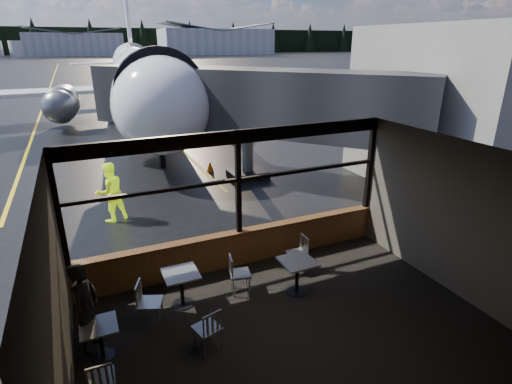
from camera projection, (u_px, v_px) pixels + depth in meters
ground_plane at (82, 63)px, 112.92m from camera, size 520.00×520.00×0.00m
carpet_floor at (297, 335)px, 7.82m from camera, size 8.00×6.00×0.01m
ceiling at (304, 165)px, 6.59m from camera, size 8.00×6.00×0.04m
wall_left at (56, 315)px, 5.68m from camera, size 0.04×6.00×3.50m
wall_right at (459, 220)px, 8.74m from camera, size 0.04×6.00×3.50m
wall_back at (429, 376)px, 4.64m from camera, size 8.00×0.04×3.50m
window_sill at (239, 248)px, 10.23m from camera, size 8.00×0.28×0.90m
window_header at (238, 137)px, 9.21m from camera, size 8.00×0.18×0.30m
mullion_left at (58, 210)px, 8.10m from camera, size 0.12×0.12×2.60m
mullion_centre at (238, 184)px, 9.61m from camera, size 0.12×0.12×2.60m
mullion_right at (370, 164)px, 11.12m from camera, size 0.12×0.12×2.60m
window_transom at (238, 180)px, 9.58m from camera, size 8.00×0.10×0.08m
airliner at (137, 39)px, 27.38m from camera, size 33.97×39.42×11.16m
jet_bridge at (272, 121)px, 15.58m from camera, size 9.38×11.47×5.00m
cafe_table_near at (297, 276)px, 9.06m from camera, size 0.74×0.74×0.82m
cafe_table_mid at (182, 289)px, 8.61m from camera, size 0.73×0.73×0.80m
cafe_table_left at (101, 341)px, 7.18m from camera, size 0.64×0.64×0.70m
chair_near_e at (297, 254)px, 9.90m from camera, size 0.52×0.52×0.93m
chair_near_w at (240, 274)px, 9.04m from camera, size 0.60×0.60×0.94m
chair_mid_s at (207, 328)px, 7.33m from camera, size 0.62×0.62×0.92m
chair_mid_w at (150, 303)px, 8.01m from camera, size 0.68×0.68×0.97m
chair_left_s at (101, 379)px, 6.27m from camera, size 0.48×0.48×0.86m
passenger at (86, 308)px, 7.20m from camera, size 0.67×0.78×1.79m
ground_crew at (110, 192)px, 12.59m from camera, size 1.14×1.02×1.92m
cone_nose at (210, 166)px, 17.73m from camera, size 0.32×0.32×0.44m
terminal_annex at (456, 109)px, 15.29m from camera, size 5.00×7.00×6.00m
hangar_mid at (75, 43)px, 166.70m from camera, size 38.00×15.00×10.00m
hangar_right at (216, 41)px, 183.29m from camera, size 50.00×20.00×12.00m
fuel_tank_b at (20, 49)px, 157.20m from camera, size 8.00×8.00×6.00m
fuel_tank_c at (49, 49)px, 161.02m from camera, size 8.00×8.00×6.00m
treeline at (73, 41)px, 187.71m from camera, size 360.00×3.00×12.00m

